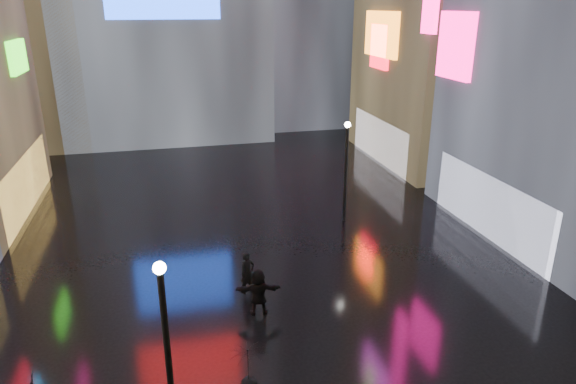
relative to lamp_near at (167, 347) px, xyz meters
name	(u,v)px	position (x,y,z in m)	size (l,w,h in m)	color
ground	(249,233)	(3.96, 12.20, -2.94)	(140.00, 140.00, 0.00)	black
lamp_near	(167,347)	(0.00, 0.00, 0.00)	(0.30, 0.30, 5.20)	black
lamp_far	(346,166)	(8.98, 12.56, 0.00)	(0.30, 0.30, 5.20)	black
pedestrian_5	(259,292)	(3.14, 5.26, -2.06)	(1.63, 0.52, 1.76)	black
pedestrian_6	(248,273)	(3.00, 6.83, -2.11)	(0.61, 0.40, 1.68)	black
umbrella_2	(249,363)	(1.90, -0.16, -0.69)	(1.01, 1.03, 0.93)	black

